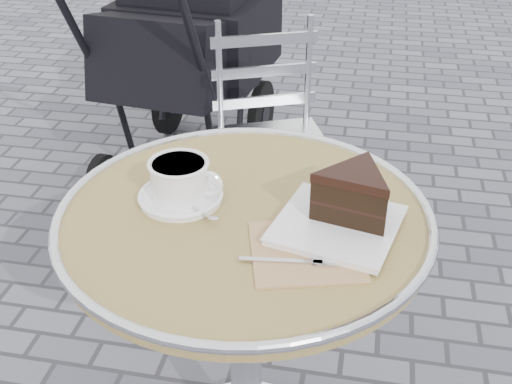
% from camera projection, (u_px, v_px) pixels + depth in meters
% --- Properties ---
extents(cafe_table, '(0.72, 0.72, 0.74)m').
position_uv_depth(cafe_table, '(245.00, 280.00, 1.30)').
color(cafe_table, silver).
rests_on(cafe_table, ground).
extents(cappuccino_set, '(0.17, 0.16, 0.08)m').
position_uv_depth(cappuccino_set, '(181.00, 183.00, 1.23)').
color(cappuccino_set, white).
rests_on(cappuccino_set, cafe_table).
extents(cake_plate_set, '(0.32, 0.33, 0.11)m').
position_uv_depth(cake_plate_set, '(349.00, 202.00, 1.15)').
color(cake_plate_set, tan).
rests_on(cake_plate_set, cafe_table).
extents(bistro_chair, '(0.47, 0.47, 0.80)m').
position_uv_depth(bistro_chair, '(269.00, 114.00, 2.15)').
color(bistro_chair, silver).
rests_on(bistro_chair, ground).
extents(baby_stroller, '(0.61, 1.15, 1.14)m').
position_uv_depth(baby_stroller, '(189.00, 52.00, 2.62)').
color(baby_stroller, black).
rests_on(baby_stroller, ground).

